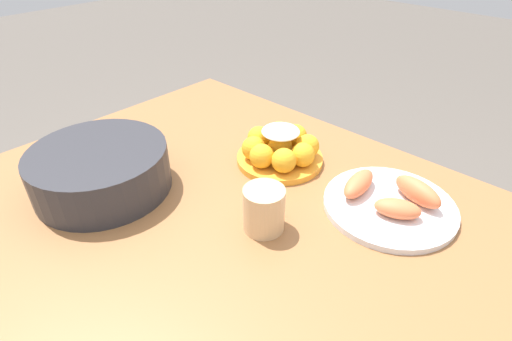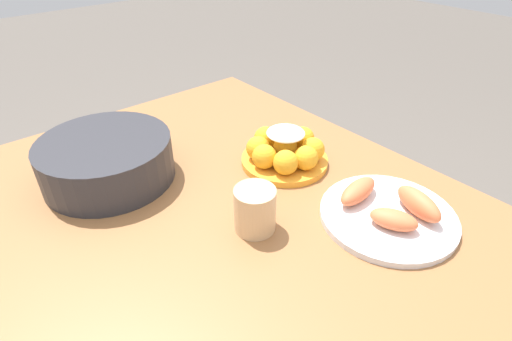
% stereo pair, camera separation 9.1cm
% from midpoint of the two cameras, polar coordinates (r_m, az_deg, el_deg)
% --- Properties ---
extents(dining_table, '(1.22, 0.98, 0.77)m').
position_cam_midpoint_polar(dining_table, '(0.93, -1.66, -10.79)').
color(dining_table, '#936038').
rests_on(dining_table, ground_plane).
extents(cake_plate, '(0.22, 0.22, 0.10)m').
position_cam_midpoint_polar(cake_plate, '(0.99, 6.77, 2.81)').
color(cake_plate, gold).
rests_on(cake_plate, dining_table).
extents(serving_bowl, '(0.30, 0.30, 0.10)m').
position_cam_midpoint_polar(serving_bowl, '(0.97, -18.09, 1.57)').
color(serving_bowl, '#2D2D33').
rests_on(serving_bowl, dining_table).
extents(seafood_platter, '(0.28, 0.28, 0.06)m').
position_cam_midpoint_polar(seafood_platter, '(0.88, 21.27, -5.56)').
color(seafood_platter, silver).
rests_on(seafood_platter, dining_table).
extents(cup_near, '(0.08, 0.08, 0.09)m').
position_cam_midpoint_polar(cup_near, '(0.78, 3.16, -5.72)').
color(cup_near, '#DBB27F').
rests_on(cup_near, dining_table).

